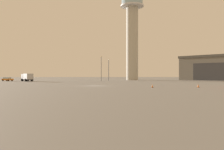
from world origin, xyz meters
TOP-DOWN VIEW (x-y plane):
  - ground_plane at (0.00, 0.00)m, footprint 400.00×400.00m
  - control_tower at (13.15, 56.21)m, footprint 10.09×10.09m
  - hangar at (51.30, 53.46)m, footprint 35.94×35.66m
  - truck_box_silver at (-25.75, 35.45)m, footprint 5.52×6.38m
  - car_orange at (-34.14, 39.01)m, footprint 4.72×3.68m
  - light_post_west at (2.84, 40.70)m, footprint 0.44×0.44m
  - light_post_east at (0.04, 40.98)m, footprint 0.44×0.44m
  - traffic_cone_near_left at (10.59, -7.24)m, footprint 0.36×0.36m
  - traffic_cone_near_right at (18.90, -7.13)m, footprint 0.36×0.36m

SIDE VIEW (x-z plane):
  - ground_plane at x=0.00m, z-range 0.00..0.00m
  - traffic_cone_near_left at x=10.59m, z-range 0.00..0.62m
  - traffic_cone_near_right at x=18.90m, z-range 0.00..0.71m
  - car_orange at x=-34.14m, z-range 0.06..1.43m
  - truck_box_silver at x=-25.75m, z-range 0.21..2.90m
  - light_post_west at x=2.84m, z-range 0.82..9.13m
  - hangar at x=51.30m, z-range 0.02..10.45m
  - light_post_east at x=0.04m, z-range 0.84..10.18m
  - control_tower at x=13.15m, z-range 1.86..42.97m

